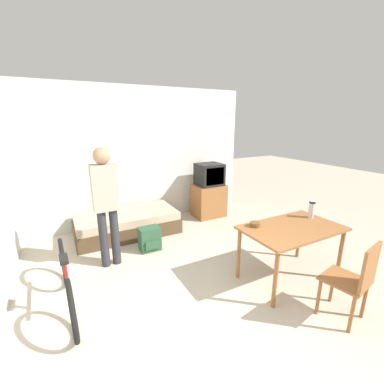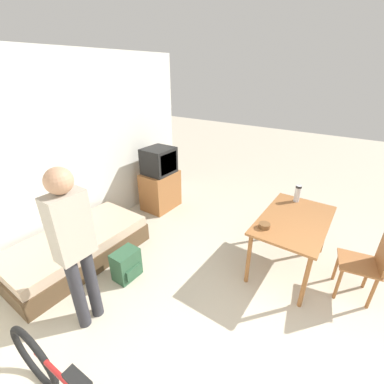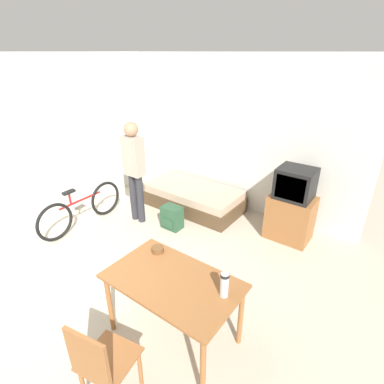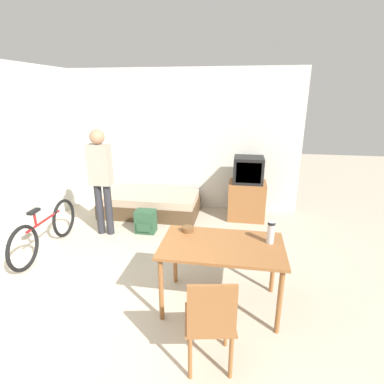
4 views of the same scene
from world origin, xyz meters
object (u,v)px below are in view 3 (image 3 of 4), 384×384
object	(u,v)px
dining_table	(173,287)
backpack	(172,218)
tv	(292,207)
person_standing	(134,166)
mate_bowl	(158,249)
thermos_flask	(224,284)
daybed	(192,197)
wooden_chair	(100,363)
bicycle	(82,209)

from	to	relation	value
dining_table	backpack	xyz separation A→B (m)	(-1.38, 1.62, -0.46)
backpack	tv	bearing A→B (deg)	27.67
person_standing	mate_bowl	bearing A→B (deg)	-37.19
person_standing	thermos_flask	size ratio (longest dim) A/B	7.15
daybed	person_standing	bearing A→B (deg)	-117.26
daybed	thermos_flask	distance (m)	3.15
wooden_chair	backpack	size ratio (longest dim) A/B	2.34
dining_table	person_standing	xyz separation A→B (m)	(-2.03, 1.47, 0.36)
wooden_chair	backpack	bearing A→B (deg)	118.68
dining_table	wooden_chair	size ratio (longest dim) A/B	1.40
daybed	mate_bowl	world-z (taller)	mate_bowl
dining_table	thermos_flask	distance (m)	0.55
dining_table	wooden_chair	xyz separation A→B (m)	(-0.03, -0.85, -0.14)
dining_table	person_standing	distance (m)	2.53
bicycle	thermos_flask	size ratio (longest dim) A/B	6.72
dining_table	wooden_chair	distance (m)	0.87
thermos_flask	backpack	world-z (taller)	thermos_flask
dining_table	wooden_chair	world-z (taller)	wooden_chair
daybed	wooden_chair	distance (m)	3.62
mate_bowl	backpack	bearing A→B (deg)	125.17
tv	person_standing	xyz separation A→B (m)	(-2.32, -1.02, 0.47)
mate_bowl	backpack	world-z (taller)	mate_bowl
daybed	backpack	size ratio (longest dim) A/B	4.72
daybed	person_standing	size ratio (longest dim) A/B	1.07
tv	backpack	world-z (taller)	tv
tv	bicycle	size ratio (longest dim) A/B	0.72
daybed	backpack	bearing A→B (deg)	-78.54
thermos_flask	daybed	bearing A→B (deg)	131.48
daybed	dining_table	world-z (taller)	dining_table
tv	mate_bowl	bearing A→B (deg)	-107.29
dining_table	person_standing	size ratio (longest dim) A/B	0.74
daybed	wooden_chair	xyz separation A→B (m)	(1.52, -3.27, 0.31)
tv	wooden_chair	size ratio (longest dim) A/B	1.28
bicycle	thermos_flask	xyz separation A→B (m)	(3.13, -0.66, 0.56)
tv	thermos_flask	size ratio (longest dim) A/B	4.85
wooden_chair	backpack	world-z (taller)	wooden_chair
mate_bowl	bicycle	bearing A→B (deg)	166.43
dining_table	thermos_flask	bearing A→B (deg)	13.31
daybed	bicycle	bearing A→B (deg)	-123.71
tv	wooden_chair	bearing A→B (deg)	-95.39
bicycle	tv	bearing A→B (deg)	30.37
thermos_flask	backpack	bearing A→B (deg)	141.27
tv	bicycle	xyz separation A→B (m)	(-2.92, -1.71, -0.23)
daybed	wooden_chair	bearing A→B (deg)	-65.16
wooden_chair	bicycle	world-z (taller)	wooden_chair
tv	daybed	bearing A→B (deg)	-177.64
thermos_flask	tv	bearing A→B (deg)	94.91
daybed	person_standing	distance (m)	1.34
thermos_flask	mate_bowl	xyz separation A→B (m)	(-0.90, 0.13, -0.11)
wooden_chair	thermos_flask	bearing A→B (deg)	61.84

